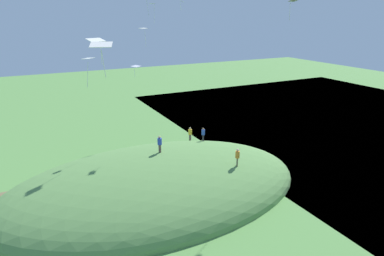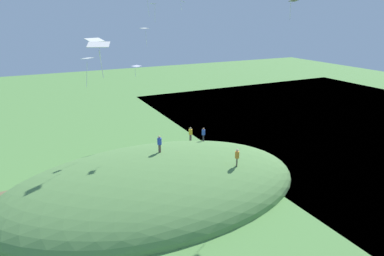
% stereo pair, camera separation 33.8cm
% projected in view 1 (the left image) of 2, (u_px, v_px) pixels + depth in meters
% --- Properties ---
extents(ground_plane, '(160.00, 160.00, 0.00)m').
position_uv_depth(ground_plane, '(227.00, 175.00, 37.13)').
color(ground_plane, '#568A43').
extents(grass_hill, '(30.62, 18.57, 6.79)m').
position_uv_depth(grass_hill, '(155.00, 190.00, 33.80)').
color(grass_hill, '#598746').
rests_on(grass_hill, ground_plane).
extents(person_walking_path, '(0.57, 0.57, 1.75)m').
position_uv_depth(person_walking_path, '(160.00, 142.00, 34.04)').
color(person_walking_path, brown).
rests_on(person_walking_path, grass_hill).
extents(person_watching_kites, '(0.55, 0.55, 1.75)m').
position_uv_depth(person_watching_kites, '(237.00, 155.00, 32.52)').
color(person_watching_kites, brown).
rests_on(person_watching_kites, grass_hill).
extents(person_with_child, '(0.56, 0.56, 1.69)m').
position_uv_depth(person_with_child, '(190.00, 132.00, 41.06)').
color(person_with_child, brown).
rests_on(person_with_child, grass_hill).
extents(person_near_shore, '(0.46, 0.46, 1.62)m').
position_uv_depth(person_near_shore, '(203.00, 133.00, 39.48)').
color(person_near_shore, '#2F2931').
rests_on(person_near_shore, grass_hill).
extents(kite_0, '(0.73, 0.57, 2.11)m').
position_uv_depth(kite_0, '(153.00, 6.00, 39.14)').
color(kite_0, white).
extents(kite_5, '(1.36, 1.16, 1.79)m').
position_uv_depth(kite_5, '(96.00, 41.00, 23.61)').
color(kite_5, white).
extents(kite_6, '(1.00, 0.74, 1.93)m').
position_uv_depth(kite_6, '(293.00, 2.00, 32.96)').
color(kite_6, white).
extents(kite_8, '(1.06, 1.06, 2.19)m').
position_uv_depth(kite_8, '(88.00, 61.00, 25.70)').
color(kite_8, white).
extents(kite_9, '(1.30, 1.17, 2.31)m').
position_uv_depth(kite_9, '(144.00, 29.00, 43.21)').
color(kite_9, white).
extents(kite_10, '(1.15, 1.36, 1.36)m').
position_uv_depth(kite_10, '(136.00, 66.00, 40.46)').
color(kite_10, white).
extents(kite_12, '(1.37, 1.15, 1.93)m').
position_uv_depth(kite_12, '(101.00, 46.00, 18.45)').
color(kite_12, white).
extents(kite_13, '(0.72, 0.82, 1.06)m').
position_uv_depth(kite_13, '(182.00, 2.00, 37.58)').
color(kite_13, white).
extents(mooring_post, '(0.14, 0.14, 1.08)m').
position_uv_depth(mooring_post, '(263.00, 176.00, 35.56)').
color(mooring_post, brown).
rests_on(mooring_post, ground_plane).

